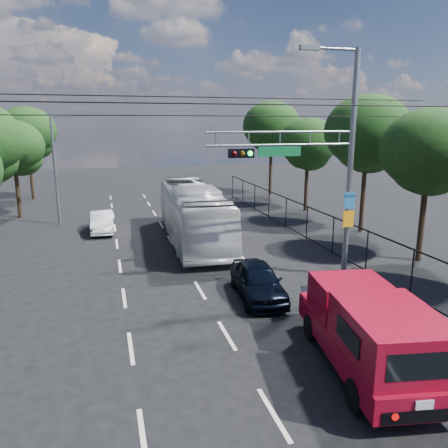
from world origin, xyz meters
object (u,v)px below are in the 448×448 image
object	(u,v)px
navy_hatchback	(258,281)
red_pickup	(369,330)
signal_mast	(325,157)
white_van	(102,222)
white_bus	(193,213)

from	to	relation	value
navy_hatchback	red_pickup	bearing A→B (deg)	-73.68
signal_mast	white_van	xyz separation A→B (m)	(-9.04, 11.12, -4.62)
red_pickup	white_van	distance (m)	19.30
navy_hatchback	signal_mast	bearing A→B (deg)	26.43
signal_mast	red_pickup	world-z (taller)	signal_mast
white_van	signal_mast	bearing A→B (deg)	-50.53
red_pickup	signal_mast	bearing A→B (deg)	72.79
white_bus	signal_mast	bearing A→B (deg)	-59.57
signal_mast	navy_hatchback	xyz separation A→B (m)	(-3.28, -1.31, -4.56)
red_pickup	white_bus	distance (m)	14.59
white_bus	white_van	distance (m)	6.23
white_bus	white_van	size ratio (longest dim) A/B	3.00
signal_mast	white_bus	bearing A→B (deg)	117.87
signal_mast	red_pickup	xyz separation A→B (m)	(-2.14, -6.90, -4.06)
navy_hatchback	white_van	xyz separation A→B (m)	(-5.75, 12.43, -0.05)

